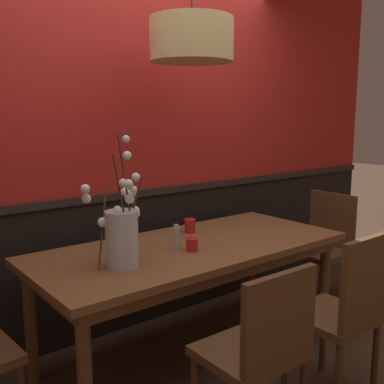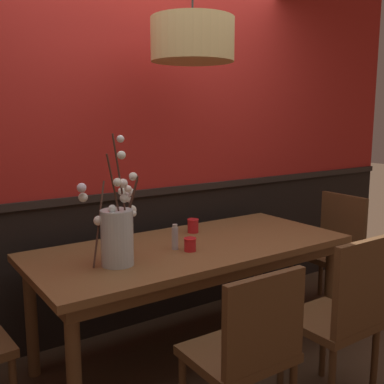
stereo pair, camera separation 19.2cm
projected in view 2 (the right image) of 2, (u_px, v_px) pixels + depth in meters
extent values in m
plane|color=#422D1E|center=(192.00, 355.00, 2.93)|extent=(24.00, 24.00, 0.00)
cube|color=black|center=(142.00, 258.00, 3.38)|extent=(5.45, 0.12, 0.97)
cube|color=black|center=(142.00, 192.00, 3.29)|extent=(5.45, 0.14, 0.05)
cube|color=#B2231E|center=(139.00, 72.00, 3.16)|extent=(5.45, 0.12, 1.74)
cube|color=brown|center=(192.00, 248.00, 2.81)|extent=(1.99, 0.89, 0.04)
cube|color=brown|center=(192.00, 257.00, 2.82)|extent=(1.89, 0.78, 0.08)
cylinder|color=brown|center=(74.00, 375.00, 2.08)|extent=(0.07, 0.07, 0.70)
cylinder|color=brown|center=(329.00, 290.00, 3.09)|extent=(0.07, 0.07, 0.70)
cylinder|color=brown|center=(31.00, 320.00, 2.65)|extent=(0.07, 0.07, 0.70)
cylinder|color=brown|center=(259.00, 263.00, 3.67)|extent=(0.07, 0.07, 0.70)
cube|color=brown|center=(165.00, 251.00, 3.67)|extent=(0.42, 0.41, 0.04)
cube|color=brown|center=(153.00, 220.00, 3.77)|extent=(0.38, 0.05, 0.42)
cylinder|color=#492F1A|center=(194.00, 280.00, 3.68)|extent=(0.04, 0.04, 0.42)
cylinder|color=#492F1A|center=(158.00, 289.00, 3.48)|extent=(0.04, 0.04, 0.42)
cylinder|color=#492F1A|center=(171.00, 269.00, 3.94)|extent=(0.04, 0.04, 0.42)
cylinder|color=#492F1A|center=(137.00, 277.00, 3.74)|extent=(0.04, 0.04, 0.42)
cube|color=brown|center=(237.00, 353.00, 2.05)|extent=(0.46, 0.39, 0.04)
cube|color=brown|center=(265.00, 322.00, 1.87)|extent=(0.43, 0.04, 0.40)
cylinder|color=#492F1A|center=(246.00, 373.00, 2.33)|extent=(0.04, 0.04, 0.44)
cube|color=brown|center=(326.00, 255.00, 3.59)|extent=(0.43, 0.47, 0.04)
cube|color=brown|center=(343.00, 222.00, 3.65)|extent=(0.06, 0.43, 0.45)
cylinder|color=#492F1A|center=(328.00, 295.00, 3.37)|extent=(0.04, 0.04, 0.42)
cylinder|color=#492F1A|center=(291.00, 279.00, 3.70)|extent=(0.04, 0.04, 0.42)
cylinder|color=#492F1A|center=(359.00, 286.00, 3.55)|extent=(0.04, 0.04, 0.42)
cylinder|color=#492F1A|center=(321.00, 271.00, 3.88)|extent=(0.04, 0.04, 0.42)
cube|color=brown|center=(329.00, 321.00, 2.39)|extent=(0.41, 0.40, 0.04)
cube|color=brown|center=(361.00, 286.00, 2.20)|extent=(0.39, 0.04, 0.46)
cylinder|color=#492F1A|center=(281.00, 359.00, 2.46)|extent=(0.04, 0.04, 0.44)
cylinder|color=#492F1A|center=(323.00, 341.00, 2.66)|extent=(0.04, 0.04, 0.44)
cylinder|color=#492F1A|center=(374.00, 367.00, 2.39)|extent=(0.04, 0.04, 0.44)
cube|color=brown|center=(97.00, 264.00, 3.34)|extent=(0.46, 0.42, 0.04)
cube|color=brown|center=(88.00, 227.00, 3.45)|extent=(0.42, 0.06, 0.44)
cylinder|color=#492F1A|center=(130.00, 296.00, 3.34)|extent=(0.04, 0.04, 0.43)
cylinder|color=#492F1A|center=(81.00, 307.00, 3.14)|extent=(0.04, 0.04, 0.43)
cylinder|color=#492F1A|center=(113.00, 282.00, 3.62)|extent=(0.04, 0.04, 0.43)
cylinder|color=#492F1A|center=(67.00, 292.00, 3.42)|extent=(0.04, 0.04, 0.43)
cylinder|color=silver|center=(117.00, 238.00, 2.40)|extent=(0.17, 0.17, 0.30)
cylinder|color=silver|center=(118.00, 258.00, 2.41)|extent=(0.15, 0.15, 0.07)
cylinder|color=#472D23|center=(99.00, 224.00, 2.40)|extent=(0.14, 0.13, 0.44)
sphere|color=white|center=(98.00, 221.00, 2.38)|extent=(0.05, 0.05, 0.05)
sphere|color=white|center=(82.00, 188.00, 2.36)|extent=(0.05, 0.05, 0.05)
sphere|color=white|center=(83.00, 197.00, 2.40)|extent=(0.05, 0.05, 0.05)
cylinder|color=#472D23|center=(119.00, 210.00, 2.35)|extent=(0.14, 0.06, 0.60)
sphere|color=white|center=(121.00, 155.00, 2.27)|extent=(0.04, 0.04, 0.04)
sphere|color=white|center=(112.00, 209.00, 2.33)|extent=(0.04, 0.04, 0.04)
sphere|color=white|center=(117.00, 182.00, 2.29)|extent=(0.04, 0.04, 0.04)
sphere|color=white|center=(125.00, 198.00, 2.34)|extent=(0.04, 0.04, 0.04)
cylinder|color=#472D23|center=(126.00, 218.00, 2.46)|extent=(0.12, 0.11, 0.47)
sphere|color=white|center=(133.00, 176.00, 2.49)|extent=(0.05, 0.05, 0.05)
sphere|color=white|center=(128.00, 218.00, 2.48)|extent=(0.03, 0.03, 0.03)
sphere|color=white|center=(122.00, 191.00, 2.49)|extent=(0.05, 0.05, 0.05)
sphere|color=white|center=(127.00, 216.00, 2.43)|extent=(0.04, 0.04, 0.04)
sphere|color=white|center=(132.00, 210.00, 2.49)|extent=(0.05, 0.05, 0.05)
sphere|color=white|center=(133.00, 213.00, 2.48)|extent=(0.04, 0.04, 0.04)
cylinder|color=#472D23|center=(127.00, 219.00, 2.48)|extent=(0.10, 0.11, 0.45)
sphere|color=white|center=(129.00, 200.00, 2.52)|extent=(0.03, 0.03, 0.03)
sphere|color=white|center=(131.00, 192.00, 2.51)|extent=(0.04, 0.04, 0.04)
sphere|color=white|center=(126.00, 194.00, 2.51)|extent=(0.05, 0.05, 0.05)
cylinder|color=#472D23|center=(123.00, 200.00, 2.36)|extent=(0.11, 0.02, 0.70)
sphere|color=white|center=(123.00, 183.00, 2.31)|extent=(0.05, 0.05, 0.05)
sphere|color=white|center=(120.00, 139.00, 2.27)|extent=(0.04, 0.04, 0.04)
sphere|color=white|center=(128.00, 189.00, 2.32)|extent=(0.04, 0.04, 0.04)
sphere|color=white|center=(124.00, 198.00, 2.34)|extent=(0.05, 0.05, 0.05)
cylinder|color=red|center=(190.00, 244.00, 2.66)|extent=(0.07, 0.07, 0.08)
torus|color=red|center=(190.00, 238.00, 2.65)|extent=(0.08, 0.08, 0.01)
cylinder|color=silver|center=(190.00, 246.00, 2.66)|extent=(0.05, 0.05, 0.04)
cylinder|color=red|center=(193.00, 226.00, 3.09)|extent=(0.07, 0.07, 0.10)
torus|color=red|center=(193.00, 219.00, 3.08)|extent=(0.08, 0.08, 0.01)
cylinder|color=silver|center=(193.00, 228.00, 3.09)|extent=(0.05, 0.05, 0.05)
cylinder|color=#ADADB2|center=(175.00, 238.00, 2.69)|extent=(0.04, 0.04, 0.14)
cylinder|color=beige|center=(175.00, 226.00, 2.68)|extent=(0.03, 0.03, 0.02)
cylinder|color=tan|center=(193.00, 40.00, 2.68)|extent=(0.50, 0.50, 0.25)
sphere|color=#F9EAB7|center=(193.00, 47.00, 2.69)|extent=(0.14, 0.14, 0.14)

